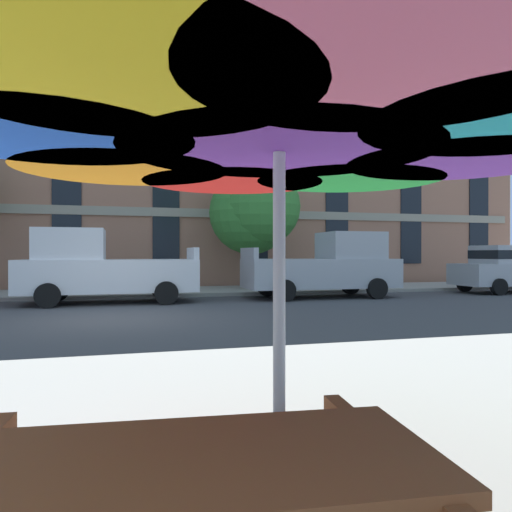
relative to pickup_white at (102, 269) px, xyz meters
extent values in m
plane|color=#424244|center=(0.38, -3.70, -1.03)|extent=(120.00, 120.00, 0.00)
cube|color=#9E998E|center=(0.38, 3.10, -0.97)|extent=(56.00, 3.60, 0.12)
cube|color=#A87056|center=(0.38, 11.30, 6.97)|extent=(38.64, 12.00, 16.00)
cube|color=#9E937F|center=(0.38, 5.26, 2.17)|extent=(37.87, 0.08, 0.36)
cube|color=#9E937F|center=(0.38, 5.26, 5.37)|extent=(37.87, 0.08, 0.36)
cube|color=#9E937F|center=(0.38, 5.26, 8.57)|extent=(37.87, 0.08, 0.36)
cube|color=black|center=(-1.55, 5.27, 7.37)|extent=(1.10, 0.06, 14.80)
cube|color=black|center=(2.32, 5.27, 7.37)|extent=(1.10, 0.06, 14.80)
cube|color=black|center=(6.18, 5.27, 7.37)|extent=(1.10, 0.06, 14.80)
cube|color=black|center=(10.04, 5.27, 7.37)|extent=(1.10, 0.06, 14.80)
cube|color=black|center=(13.91, 5.27, 7.37)|extent=(1.10, 0.06, 14.80)
cube|color=black|center=(17.77, 5.27, 7.37)|extent=(1.10, 0.06, 14.80)
cube|color=silver|center=(0.24, 0.00, -0.21)|extent=(5.10, 1.90, 0.96)
cube|color=silver|center=(-0.86, 0.00, 0.72)|extent=(1.90, 1.75, 0.90)
cube|color=silver|center=(2.71, 0.00, 0.45)|extent=(0.16, 1.75, 0.36)
cylinder|color=black|center=(1.82, 0.95, -0.69)|extent=(0.68, 0.22, 0.68)
cylinder|color=black|center=(1.82, -0.95, -0.69)|extent=(0.68, 0.22, 0.68)
cylinder|color=black|center=(-1.34, 0.95, -0.69)|extent=(0.68, 0.22, 0.68)
cylinder|color=black|center=(-1.34, -0.95, -0.69)|extent=(0.68, 0.22, 0.68)
cube|color=#A8AAB2|center=(6.99, 0.00, -0.21)|extent=(5.10, 1.90, 0.96)
cube|color=#A8AAB2|center=(8.09, 0.00, 0.72)|extent=(1.90, 1.75, 0.90)
cube|color=#A8AAB2|center=(4.52, 0.00, 0.45)|extent=(0.16, 1.75, 0.36)
cylinder|color=black|center=(5.41, -0.95, -0.69)|extent=(0.68, 0.22, 0.68)
cylinder|color=black|center=(5.41, 0.95, -0.69)|extent=(0.68, 0.22, 0.68)
cylinder|color=black|center=(8.57, -0.95, -0.69)|extent=(0.68, 0.22, 0.68)
cylinder|color=black|center=(8.57, 0.95, -0.69)|extent=(0.68, 0.22, 0.68)
cube|color=#A8AAB2|center=(14.77, 0.00, -0.33)|extent=(4.40, 1.76, 0.80)
cube|color=#A8AAB2|center=(14.62, 0.00, 0.41)|extent=(2.30, 1.55, 0.68)
cube|color=black|center=(14.62, 0.00, 0.41)|extent=(2.32, 1.57, 0.32)
cylinder|color=black|center=(13.41, 0.88, -0.73)|extent=(0.60, 0.22, 0.60)
cylinder|color=black|center=(13.41, -0.88, -0.73)|extent=(0.60, 0.22, 0.60)
cylinder|color=#4C3823|center=(5.41, 3.24, 0.08)|extent=(0.32, 0.32, 2.22)
sphere|color=#387F33|center=(5.47, 3.39, 2.08)|extent=(3.31, 3.31, 3.31)
sphere|color=#387F33|center=(5.73, 2.98, 2.28)|extent=(3.14, 3.14, 3.14)
sphere|color=#387F33|center=(5.48, 3.49, 2.67)|extent=(2.92, 2.92, 2.92)
cylinder|color=silver|center=(1.40, -12.70, 0.15)|extent=(0.06, 0.06, 2.35)
cone|color=#662D9E|center=(2.42, -12.70, 1.13)|extent=(1.22, 1.22, 0.40)
cone|color=green|center=(2.12, -11.98, 1.13)|extent=(1.22, 1.22, 0.40)
cone|color=red|center=(1.40, -11.68, 1.13)|extent=(1.22, 1.22, 0.40)
cone|color=orange|center=(0.68, -11.98, 1.13)|extent=(1.22, 1.22, 0.40)
cone|color=blue|center=(0.38, -12.70, 1.13)|extent=(1.22, 1.22, 0.40)
cone|color=yellow|center=(0.68, -13.42, 1.13)|extent=(1.22, 1.22, 0.40)
cone|color=#E5668C|center=(1.40, -13.72, 1.13)|extent=(1.22, 1.22, 0.40)
cone|color=#662D9E|center=(1.40, -12.70, 1.17)|extent=(1.52, 1.52, 0.48)
cube|color=brown|center=(0.88, -13.21, -0.29)|extent=(1.87, 0.96, 0.06)
cube|color=brown|center=(0.93, -12.60, -0.59)|extent=(1.82, 0.44, 0.05)
camera|label=1|loc=(0.69, -14.87, 0.45)|focal=33.54mm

